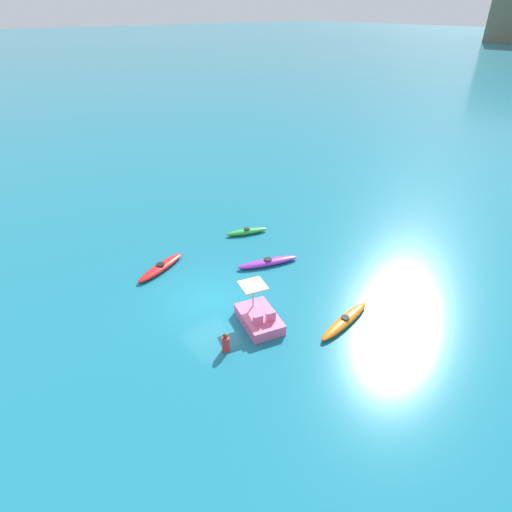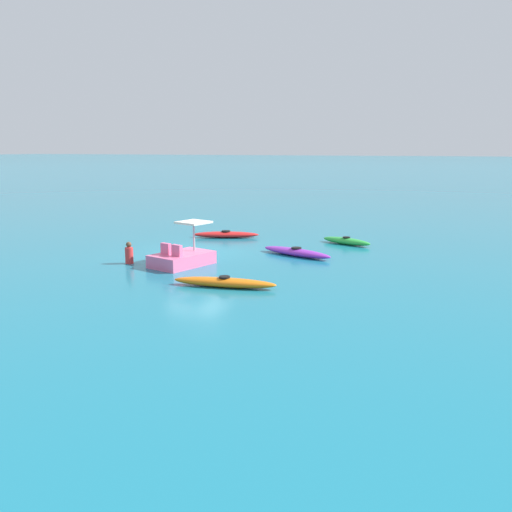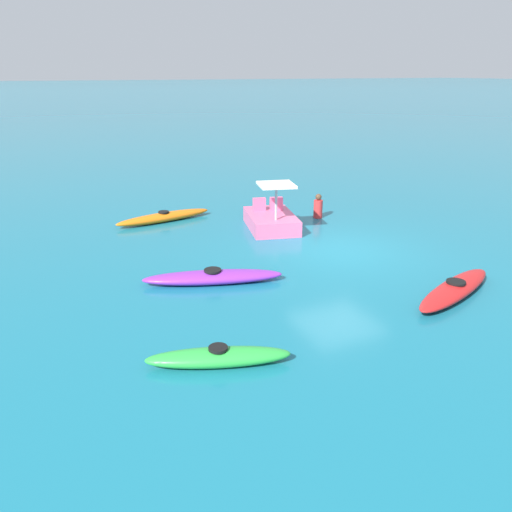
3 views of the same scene
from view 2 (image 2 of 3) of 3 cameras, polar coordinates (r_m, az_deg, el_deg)
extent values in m
plane|color=#19728C|center=(24.64, -6.02, 0.46)|extent=(600.00, 600.00, 0.00)
ellipsoid|color=green|center=(26.64, 9.36, 1.54)|extent=(1.42, 2.67, 0.32)
cylinder|color=black|center=(26.61, 9.38, 1.93)|extent=(0.45, 0.45, 0.05)
ellipsoid|color=red|center=(28.30, -3.14, 2.23)|extent=(1.87, 3.40, 0.32)
cylinder|color=black|center=(28.27, -3.15, 2.60)|extent=(0.58, 0.58, 0.05)
ellipsoid|color=orange|center=(18.28, -3.29, -2.75)|extent=(1.14, 3.59, 0.32)
cylinder|color=black|center=(18.23, -3.30, -2.19)|extent=(0.43, 0.43, 0.05)
ellipsoid|color=purple|center=(23.56, 4.21, 0.40)|extent=(1.76, 3.54, 0.32)
cylinder|color=black|center=(23.52, 4.22, 0.84)|extent=(0.55, 0.55, 0.05)
cube|color=pink|center=(21.73, -7.69, -0.35)|extent=(2.70, 2.06, 0.50)
cube|color=pink|center=(21.48, -9.33, 0.75)|extent=(0.27, 0.47, 0.44)
cube|color=pink|center=(21.05, -8.21, 0.57)|extent=(0.27, 0.47, 0.44)
cylinder|color=#B2B2B7|center=(22.07, -6.46, 1.97)|extent=(0.08, 0.08, 1.10)
cube|color=silver|center=(21.99, -6.49, 3.49)|extent=(1.34, 1.34, 0.08)
cylinder|color=red|center=(22.49, -13.02, 0.05)|extent=(0.35, 0.35, 0.65)
sphere|color=brown|center=(22.41, -13.07, 1.17)|extent=(0.22, 0.22, 0.22)
camera|label=1|loc=(22.65, -52.31, 27.40)|focal=29.54mm
camera|label=3|loc=(33.36, 17.78, 11.48)|focal=36.21mm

